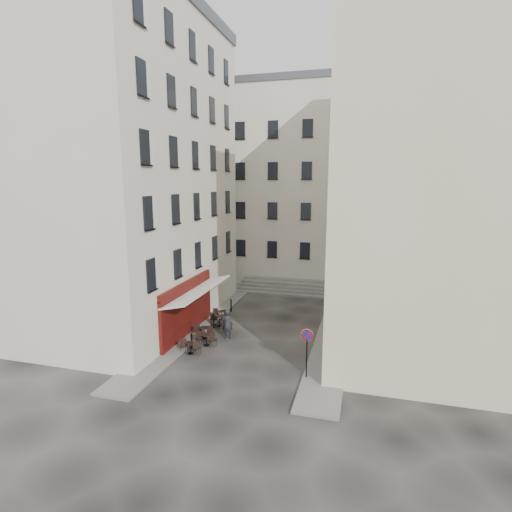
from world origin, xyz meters
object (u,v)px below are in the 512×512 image
(no_parking_sign, at_px, (307,344))
(bistro_table_a, at_px, (191,347))
(bistro_table_b, at_px, (207,339))
(pedestrian, at_px, (227,324))

(no_parking_sign, relative_size, bistro_table_a, 2.13)
(bistro_table_a, xyz_separation_m, bistro_table_b, (0.43, 1.30, 0.01))
(bistro_table_b, bearing_deg, no_parking_sign, -21.70)
(bistro_table_a, height_order, pedestrian, pedestrian)
(no_parking_sign, height_order, pedestrian, no_parking_sign)
(no_parking_sign, height_order, bistro_table_a, no_parking_sign)
(bistro_table_a, height_order, bistro_table_b, bistro_table_b)
(bistro_table_a, bearing_deg, bistro_table_b, 71.70)
(no_parking_sign, relative_size, bistro_table_b, 2.08)
(no_parking_sign, distance_m, pedestrian, 6.81)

